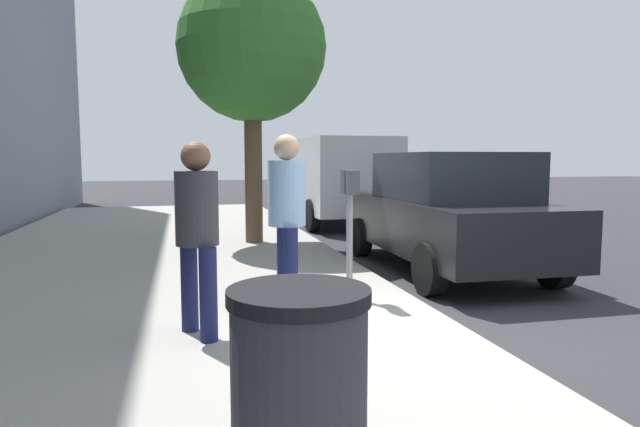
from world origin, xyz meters
The scene contains 9 objects.
ground_plane centered at (0.00, 0.00, 0.00)m, with size 80.00×80.00×0.00m, color #2B2B2D.
sidewalk_slab centered at (0.00, 3.00, 0.07)m, with size 28.00×6.00×0.15m, color gray.
parking_meter centered at (1.11, 0.71, 1.17)m, with size 0.36×0.12×1.41m.
pedestrian_at_meter centered at (0.94, 1.44, 1.20)m, with size 0.54×0.39×1.78m.
pedestrian_bystander centered at (0.17, 2.37, 1.12)m, with size 0.48×0.37×1.68m.
parked_sedan_near centered at (2.88, -1.35, 0.89)m, with size 4.44×2.04×1.77m.
parked_van_far centered at (9.34, -1.35, 1.26)m, with size 5.22×2.16×2.18m.
street_tree centered at (5.45, 1.21, 3.64)m, with size 2.66×2.66×4.86m.
trash_bin centered at (-2.46, 2.04, 0.66)m, with size 0.59×0.59×1.01m.
Camera 1 is at (-4.58, 2.48, 1.68)m, focal length 30.76 mm.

